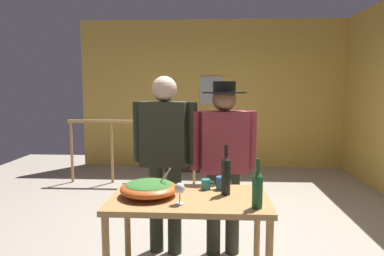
{
  "coord_description": "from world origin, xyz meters",
  "views": [
    {
      "loc": [
        -0.01,
        -3.63,
        1.57
      ],
      "look_at": [
        -0.17,
        -0.79,
        1.24
      ],
      "focal_mm": 32.91,
      "sensor_mm": 36.0,
      "label": 1
    }
  ],
  "objects_px": {
    "salad_bowl": "(149,188)",
    "mug_teal": "(206,184)",
    "wine_bottle_green": "(257,189)",
    "tv_console": "(190,158)",
    "wine_bottle_dark": "(226,174)",
    "mug_blue": "(222,183)",
    "flat_screen_tv": "(190,133)",
    "stair_railing": "(183,142)",
    "serving_table": "(189,209)",
    "person_standing_left": "(165,149)",
    "person_standing_right": "(224,153)",
    "wine_glass": "(180,189)",
    "framed_picture": "(211,90)"
  },
  "relations": [
    {
      "from": "framed_picture",
      "to": "salad_bowl",
      "type": "relative_size",
      "value": 1.25
    },
    {
      "from": "mug_teal",
      "to": "wine_bottle_green",
      "type": "bearing_deg",
      "value": -49.49
    },
    {
      "from": "stair_railing",
      "to": "salad_bowl",
      "type": "bearing_deg",
      "value": -89.84
    },
    {
      "from": "wine_glass",
      "to": "person_standing_left",
      "type": "distance_m",
      "value": 0.91
    },
    {
      "from": "stair_railing",
      "to": "wine_glass",
      "type": "distance_m",
      "value": 3.28
    },
    {
      "from": "stair_railing",
      "to": "tv_console",
      "type": "height_order",
      "value": "stair_railing"
    },
    {
      "from": "salad_bowl",
      "to": "stair_railing",
      "type": "bearing_deg",
      "value": 90.16
    },
    {
      "from": "tv_console",
      "to": "salad_bowl",
      "type": "distance_m",
      "value": 4.1
    },
    {
      "from": "serving_table",
      "to": "mug_teal",
      "type": "height_order",
      "value": "mug_teal"
    },
    {
      "from": "stair_railing",
      "to": "serving_table",
      "type": "bearing_deg",
      "value": -84.37
    },
    {
      "from": "wine_bottle_green",
      "to": "mug_teal",
      "type": "relative_size",
      "value": 3.12
    },
    {
      "from": "flat_screen_tv",
      "to": "wine_bottle_dark",
      "type": "xyz_separation_m",
      "value": [
        0.51,
        -3.95,
        0.22
      ]
    },
    {
      "from": "tv_console",
      "to": "mug_blue",
      "type": "bearing_deg",
      "value": -82.83
    },
    {
      "from": "framed_picture",
      "to": "mug_teal",
      "type": "height_order",
      "value": "framed_picture"
    },
    {
      "from": "person_standing_left",
      "to": "person_standing_right",
      "type": "relative_size",
      "value": 1.03
    },
    {
      "from": "stair_railing",
      "to": "wine_bottle_dark",
      "type": "xyz_separation_m",
      "value": [
        0.57,
        -3.03,
        0.25
      ]
    },
    {
      "from": "tv_console",
      "to": "person_standing_left",
      "type": "xyz_separation_m",
      "value": [
        -0.03,
        -3.35,
        0.77
      ]
    },
    {
      "from": "stair_railing",
      "to": "serving_table",
      "type": "xyz_separation_m",
      "value": [
        0.31,
        -3.1,
        -0.0
      ]
    },
    {
      "from": "wine_bottle_dark",
      "to": "mug_blue",
      "type": "height_order",
      "value": "wine_bottle_dark"
    },
    {
      "from": "salad_bowl",
      "to": "wine_bottle_dark",
      "type": "xyz_separation_m",
      "value": [
        0.56,
        0.07,
        0.09
      ]
    },
    {
      "from": "salad_bowl",
      "to": "wine_bottle_dark",
      "type": "height_order",
      "value": "wine_bottle_dark"
    },
    {
      "from": "wine_bottle_green",
      "to": "person_standing_right",
      "type": "xyz_separation_m",
      "value": [
        -0.19,
        0.92,
        0.06
      ]
    },
    {
      "from": "wine_bottle_green",
      "to": "stair_railing",
      "type": "bearing_deg",
      "value": 103.09
    },
    {
      "from": "stair_railing",
      "to": "person_standing_left",
      "type": "xyz_separation_m",
      "value": [
        0.03,
        -2.39,
        0.31
      ]
    },
    {
      "from": "tv_console",
      "to": "serving_table",
      "type": "relative_size",
      "value": 0.78
    },
    {
      "from": "framed_picture",
      "to": "flat_screen_tv",
      "type": "distance_m",
      "value": 0.94
    },
    {
      "from": "person_standing_left",
      "to": "framed_picture",
      "type": "bearing_deg",
      "value": -87.33
    },
    {
      "from": "serving_table",
      "to": "salad_bowl",
      "type": "height_order",
      "value": "salad_bowl"
    },
    {
      "from": "framed_picture",
      "to": "tv_console",
      "type": "bearing_deg",
      "value": -143.21
    },
    {
      "from": "wine_glass",
      "to": "mug_blue",
      "type": "xyz_separation_m",
      "value": [
        0.3,
        0.37,
        -0.05
      ]
    },
    {
      "from": "framed_picture",
      "to": "serving_table",
      "type": "height_order",
      "value": "framed_picture"
    },
    {
      "from": "flat_screen_tv",
      "to": "wine_bottle_dark",
      "type": "height_order",
      "value": "wine_bottle_dark"
    },
    {
      "from": "salad_bowl",
      "to": "wine_bottle_green",
      "type": "height_order",
      "value": "wine_bottle_green"
    },
    {
      "from": "mug_teal",
      "to": "wine_bottle_dark",
      "type": "bearing_deg",
      "value": -39.39
    },
    {
      "from": "tv_console",
      "to": "wine_bottle_green",
      "type": "bearing_deg",
      "value": -80.61
    },
    {
      "from": "salad_bowl",
      "to": "wine_glass",
      "type": "distance_m",
      "value": 0.3
    },
    {
      "from": "flat_screen_tv",
      "to": "person_standing_left",
      "type": "distance_m",
      "value": 3.33
    },
    {
      "from": "salad_bowl",
      "to": "mug_blue",
      "type": "height_order",
      "value": "salad_bowl"
    },
    {
      "from": "serving_table",
      "to": "wine_glass",
      "type": "distance_m",
      "value": 0.26
    },
    {
      "from": "framed_picture",
      "to": "person_standing_right",
      "type": "relative_size",
      "value": 0.33
    },
    {
      "from": "salad_bowl",
      "to": "mug_teal",
      "type": "distance_m",
      "value": 0.46
    },
    {
      "from": "serving_table",
      "to": "mug_blue",
      "type": "relative_size",
      "value": 9.58
    },
    {
      "from": "person_standing_right",
      "to": "serving_table",
      "type": "bearing_deg",
      "value": 59.73
    },
    {
      "from": "stair_railing",
      "to": "wine_bottle_dark",
      "type": "bearing_deg",
      "value": -79.28
    },
    {
      "from": "wine_bottle_green",
      "to": "wine_bottle_dark",
      "type": "bearing_deg",
      "value": 124.93
    },
    {
      "from": "flat_screen_tv",
      "to": "serving_table",
      "type": "height_order",
      "value": "flat_screen_tv"
    },
    {
      "from": "mug_blue",
      "to": "person_standing_left",
      "type": "relative_size",
      "value": 0.07
    },
    {
      "from": "flat_screen_tv",
      "to": "mug_blue",
      "type": "distance_m",
      "value": 3.85
    },
    {
      "from": "stair_railing",
      "to": "wine_bottle_dark",
      "type": "height_order",
      "value": "wine_bottle_dark"
    },
    {
      "from": "framed_picture",
      "to": "wine_bottle_green",
      "type": "distance_m",
      "value": 4.61
    }
  ]
}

